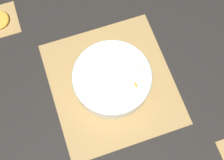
{
  "coord_description": "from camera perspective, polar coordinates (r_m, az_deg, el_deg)",
  "views": [
    {
      "loc": [
        0.31,
        -0.11,
        0.92
      ],
      "look_at": [
        0.0,
        0.0,
        0.03
      ],
      "focal_mm": 50.0,
      "sensor_mm": 36.0,
      "label": 1
    }
  ],
  "objects": [
    {
      "name": "ground_plane",
      "position": [
        0.98,
        0.0,
        -0.65
      ],
      "size": [
        6.0,
        6.0,
        0.0
      ],
      "primitive_type": "plane",
      "color": "black"
    },
    {
      "name": "bamboo_mat_center",
      "position": [
        0.98,
        0.0,
        -0.59
      ],
      "size": [
        0.4,
        0.37,
        0.01
      ],
      "color": "#A8844C",
      "rests_on": "ground_plane"
    },
    {
      "name": "fruit_salad_bowl",
      "position": [
        0.94,
        0.04,
        0.19
      ],
      "size": [
        0.24,
        0.24,
        0.07
      ],
      "color": "silver",
      "rests_on": "bamboo_mat_center"
    }
  ]
}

